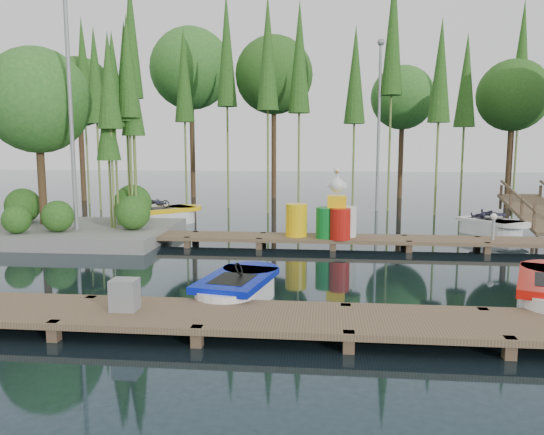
# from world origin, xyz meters

# --- Properties ---
(ground_plane) EXTENTS (90.00, 90.00, 0.00)m
(ground_plane) POSITION_xyz_m (0.00, 0.00, 0.00)
(ground_plane) COLOR #1C2C35
(near_dock) EXTENTS (18.00, 1.50, 0.50)m
(near_dock) POSITION_xyz_m (0.00, -4.50, 0.23)
(near_dock) COLOR brown
(near_dock) RESTS_ON ground
(far_dock) EXTENTS (15.00, 1.20, 0.50)m
(far_dock) POSITION_xyz_m (1.00, 2.50, 0.23)
(far_dock) COLOR brown
(far_dock) RESTS_ON ground
(island) EXTENTS (6.20, 4.20, 6.75)m
(island) POSITION_xyz_m (-6.30, 3.29, 3.18)
(island) COLOR gray
(island) RESTS_ON ground
(tree_screen) EXTENTS (34.42, 18.53, 10.31)m
(tree_screen) POSITION_xyz_m (-2.04, 10.60, 6.12)
(tree_screen) COLOR #48321E
(tree_screen) RESTS_ON ground
(lamp_island) EXTENTS (0.30, 0.30, 7.25)m
(lamp_island) POSITION_xyz_m (-5.50, 2.50, 4.26)
(lamp_island) COLOR gray
(lamp_island) RESTS_ON ground
(lamp_rear) EXTENTS (0.30, 0.30, 7.25)m
(lamp_rear) POSITION_xyz_m (4.00, 11.00, 4.26)
(lamp_rear) COLOR gray
(lamp_rear) RESTS_ON ground
(ramp) EXTENTS (1.50, 3.94, 1.49)m
(ramp) POSITION_xyz_m (9.00, 6.50, 0.59)
(ramp) COLOR brown
(ramp) RESTS_ON ground
(boat_blue) EXTENTS (1.52, 2.55, 0.80)m
(boat_blue) POSITION_xyz_m (0.23, -2.98, 0.23)
(boat_blue) COLOR white
(boat_blue) RESTS_ON ground
(boat_yellow_far) EXTENTS (2.90, 2.86, 1.41)m
(boat_yellow_far) POSITION_xyz_m (-4.08, 6.33, 0.30)
(boat_yellow_far) COLOR white
(boat_yellow_far) RESTS_ON ground
(boat_white_far) EXTENTS (2.23, 2.59, 1.13)m
(boat_white_far) POSITION_xyz_m (7.08, 5.10, 0.25)
(boat_white_far) COLOR white
(boat_white_far) RESTS_ON ground
(utility_cabinet) EXTENTS (0.40, 0.34, 0.49)m
(utility_cabinet) POSITION_xyz_m (-1.30, -4.50, 0.55)
(utility_cabinet) COLOR gray
(utility_cabinet) RESTS_ON near_dock
(yellow_barrel) EXTENTS (0.61, 0.61, 0.92)m
(yellow_barrel) POSITION_xyz_m (0.98, 2.50, 0.76)
(yellow_barrel) COLOR yellow
(yellow_barrel) RESTS_ON far_dock
(drum_cluster) EXTENTS (1.13, 1.04, 1.95)m
(drum_cluster) POSITION_xyz_m (2.13, 2.35, 0.87)
(drum_cluster) COLOR #0D7524
(drum_cluster) RESTS_ON far_dock
(seagull_post) EXTENTS (0.45, 0.24, 0.72)m
(seagull_post) POSITION_xyz_m (6.34, 2.50, 0.79)
(seagull_post) COLOR gray
(seagull_post) RESTS_ON far_dock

